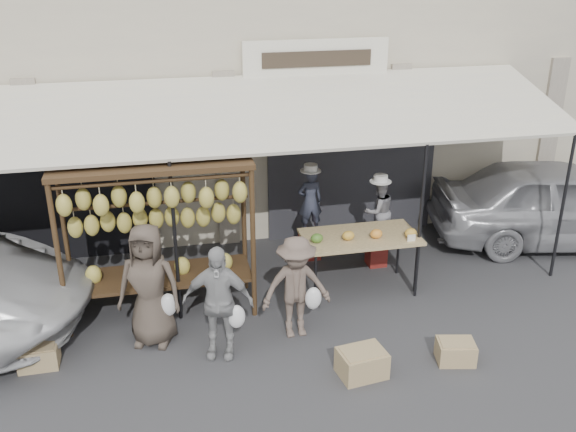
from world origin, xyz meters
The scene contains 16 objects.
ground_plane centered at (0.00, 0.00, 0.00)m, with size 90.00×90.00×0.00m, color #2D2D30.
shophouse centered at (0.00, 6.50, 3.65)m, with size 24.00×6.15×7.30m.
awning centered at (0.01, 2.28, 2.57)m, with size 10.00×2.35×2.92m.
banana_rack centered at (-1.22, 1.35, 1.57)m, with size 2.60×0.90×2.24m.
produce_table centered at (1.68, 1.36, 0.86)m, with size 1.70×0.90×1.04m.
vendor_left centered at (1.23, 2.61, 1.00)m, with size 0.40×0.26×1.11m, color #323546.
vendor_right centered at (2.23, 2.12, 0.94)m, with size 0.52×0.40×1.07m, color slate.
customer_left centered at (-1.38, 0.64, 0.83)m, with size 0.81×0.53×1.67m, color #493E35.
customer_mid centered at (-0.56, 0.17, 0.75)m, with size 0.88×0.37×1.51m, color #979797.
customer_right centered at (0.48, 0.40, 0.71)m, with size 0.92×0.53×1.42m, color brown.
stool_left centered at (1.23, 2.61, 0.23)m, with size 0.32×0.32×0.45m, color maroon.
stool_right centered at (2.23, 2.12, 0.20)m, with size 0.29×0.29×0.41m, color maroon.
crate_near_a centered at (1.06, -0.64, 0.17)m, with size 0.55×0.42×0.33m, color tan.
crate_near_b centered at (2.30, -0.62, 0.14)m, with size 0.46×0.35×0.27m, color tan.
crate_far centered at (-2.78, 0.40, 0.14)m, with size 0.47×0.36×0.28m, color tan.
sedan centered at (5.59, 2.28, 0.74)m, with size 1.75×4.34×1.48m, color gray.
Camera 1 is at (-1.20, -6.73, 4.80)m, focal length 40.00 mm.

